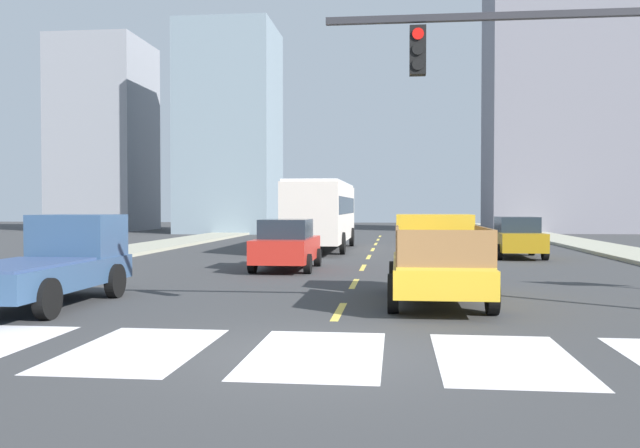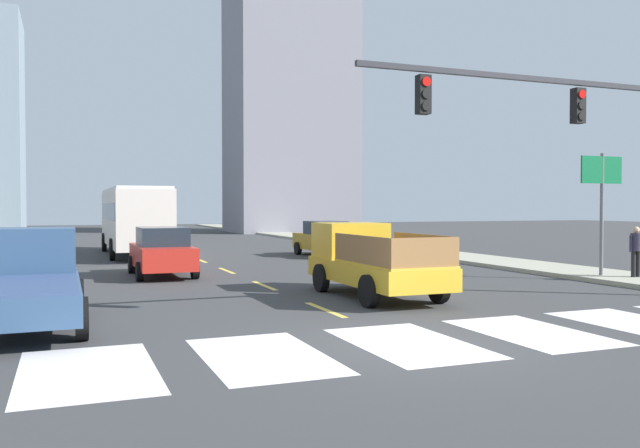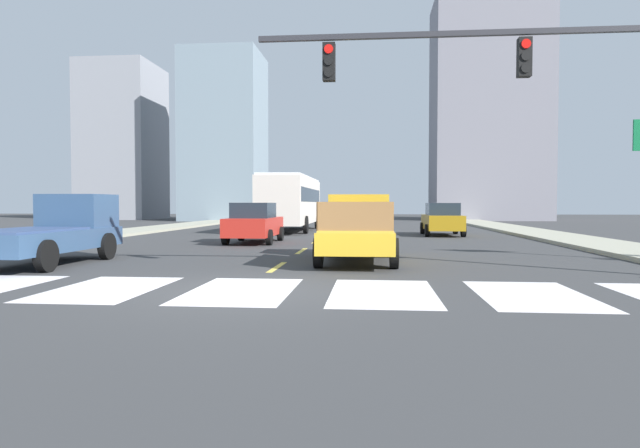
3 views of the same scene
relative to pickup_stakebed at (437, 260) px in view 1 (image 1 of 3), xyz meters
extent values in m
plane|color=#38383A|center=(-2.08, -5.91, -0.94)|extent=(160.00, 160.00, 0.00)
cube|color=#A3A18B|center=(-13.53, 12.09, -0.86)|extent=(2.96, 110.00, 0.15)
cube|color=silver|center=(-4.79, -5.91, -0.93)|extent=(1.95, 3.38, 0.01)
cube|color=silver|center=(-2.08, -5.91, -0.93)|extent=(1.95, 3.38, 0.01)
cube|color=silver|center=(0.62, -5.91, -0.93)|extent=(1.95, 3.38, 0.01)
cube|color=#DFC24C|center=(-2.08, -1.91, -0.93)|extent=(0.16, 2.40, 0.01)
cube|color=#DFC24C|center=(-2.08, 3.09, -0.93)|extent=(0.16, 2.40, 0.01)
cube|color=#DFC24C|center=(-2.08, 8.09, -0.93)|extent=(0.16, 2.40, 0.01)
cube|color=#DFC24C|center=(-2.08, 13.09, -0.93)|extent=(0.16, 2.40, 0.01)
cube|color=#DFC24C|center=(-2.08, 18.09, -0.93)|extent=(0.16, 2.40, 0.01)
cube|color=#DFC24C|center=(-2.08, 23.09, -0.93)|extent=(0.16, 2.40, 0.01)
cube|color=#DFC24C|center=(-2.08, 28.09, -0.93)|extent=(0.16, 2.40, 0.01)
cube|color=#DFC24C|center=(-2.08, 33.09, -0.93)|extent=(0.16, 2.40, 0.01)
cube|color=gold|center=(0.00, -0.44, -0.26)|extent=(1.96, 5.20, 0.56)
cube|color=gold|center=(0.00, 1.26, 0.52)|extent=(1.84, 1.60, 1.00)
cube|color=#19232D|center=(0.00, 1.70, 0.70)|extent=(1.72, 0.08, 0.56)
cube|color=gold|center=(0.00, -1.39, 0.05)|extent=(1.84, 3.30, 0.06)
cylinder|color=black|center=(-0.98, 1.12, -0.54)|extent=(0.22, 0.80, 0.80)
cylinder|color=black|center=(0.98, 1.12, -0.54)|extent=(0.22, 0.80, 0.80)
cylinder|color=black|center=(-0.98, -2.00, -0.54)|extent=(0.22, 0.80, 0.80)
cylinder|color=black|center=(0.98, -2.00, -0.54)|extent=(0.22, 0.80, 0.80)
cube|color=olive|center=(-0.90, -1.39, 0.43)|extent=(0.06, 3.17, 0.70)
cube|color=olive|center=(0.90, -1.39, 0.43)|extent=(0.06, 3.17, 0.70)
cube|color=olive|center=(0.00, -2.97, 0.43)|extent=(1.80, 0.06, 0.70)
cube|color=#304B6E|center=(-8.49, -1.98, -0.26)|extent=(1.96, 5.20, 0.56)
cube|color=#304B6E|center=(-8.49, -0.28, 0.52)|extent=(1.84, 1.60, 1.00)
cube|color=#19232D|center=(-8.49, 0.16, 0.70)|extent=(1.72, 0.08, 0.56)
cube|color=navy|center=(-8.49, -2.93, 0.05)|extent=(1.84, 3.30, 0.06)
cylinder|color=black|center=(-9.47, -0.42, -0.54)|extent=(0.22, 0.80, 0.80)
cylinder|color=black|center=(-7.51, -0.42, -0.54)|extent=(0.22, 0.80, 0.80)
cylinder|color=black|center=(-7.51, -3.54, -0.54)|extent=(0.22, 0.80, 0.80)
cube|color=silver|center=(-4.56, 17.48, 0.91)|extent=(2.50, 10.80, 2.70)
cube|color=#19232D|center=(-4.56, 17.48, 1.26)|extent=(2.52, 9.94, 0.80)
cube|color=silver|center=(-4.56, 17.48, 2.32)|extent=(2.40, 10.37, 0.12)
cylinder|color=black|center=(-5.81, 20.83, -0.44)|extent=(0.22, 1.00, 1.00)
cylinder|color=black|center=(-3.31, 20.83, -0.44)|extent=(0.22, 1.00, 1.00)
cylinder|color=black|center=(-5.81, 14.51, -0.44)|extent=(0.22, 1.00, 1.00)
cylinder|color=black|center=(-3.31, 14.51, -0.44)|extent=(0.22, 1.00, 1.00)
cube|color=red|center=(-4.63, 7.06, -0.24)|extent=(1.80, 4.40, 0.76)
cube|color=#1E2833|center=(-4.63, 6.91, 0.46)|extent=(1.58, 2.11, 0.64)
cylinder|color=black|center=(-5.53, 8.42, -0.62)|extent=(0.22, 0.64, 0.64)
cylinder|color=black|center=(-3.73, 8.42, -0.62)|extent=(0.22, 0.64, 0.64)
cylinder|color=black|center=(-5.53, 5.69, -0.62)|extent=(0.22, 0.64, 0.64)
cylinder|color=black|center=(-3.73, 5.69, -0.62)|extent=(0.22, 0.64, 0.64)
cube|color=#A17714|center=(4.10, 13.51, -0.24)|extent=(1.80, 4.40, 0.76)
cube|color=#1E2833|center=(4.10, 13.36, 0.46)|extent=(1.58, 2.11, 0.64)
cylinder|color=black|center=(3.20, 14.88, -0.62)|extent=(0.22, 0.64, 0.64)
cylinder|color=black|center=(5.00, 14.88, -0.62)|extent=(0.22, 0.64, 0.64)
cylinder|color=black|center=(3.20, 12.15, -0.62)|extent=(0.22, 0.64, 0.64)
cylinder|color=black|center=(5.00, 12.15, -0.62)|extent=(0.22, 0.64, 0.64)
cube|color=black|center=(-0.56, -3.81, 3.91)|extent=(0.28, 0.24, 0.84)
cylinder|color=red|center=(-0.56, -3.94, 4.17)|extent=(0.20, 0.04, 0.20)
cylinder|color=black|center=(-0.56, -3.94, 3.91)|extent=(0.20, 0.04, 0.20)
cylinder|color=black|center=(-0.56, -3.94, 3.65)|extent=(0.20, 0.04, 0.20)
cube|color=gray|center=(12.42, 42.98, 10.42)|extent=(11.39, 8.27, 22.71)
cube|color=gray|center=(-27.12, 42.86, 7.54)|extent=(7.59, 8.02, 16.96)
cube|color=gray|center=(-14.47, 38.62, 7.44)|extent=(7.52, 7.52, 16.76)
camera|label=1|loc=(-0.92, -15.68, 1.22)|focal=37.99mm
camera|label=2|loc=(-7.78, -16.04, 1.51)|focal=36.41mm
camera|label=3|loc=(0.42, -16.30, 0.73)|focal=31.07mm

